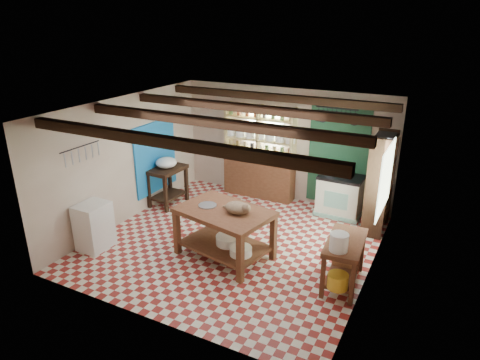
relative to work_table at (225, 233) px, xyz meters
The scene contains 30 objects.
floor 0.68m from the work_table, 98.42° to the left, with size 5.00×5.00×0.02m, color maroon.
ceiling 2.20m from the work_table, 98.42° to the left, with size 5.00×5.00×0.02m, color #4A4A4F.
wall_back 3.11m from the work_table, 91.40° to the left, with size 5.00×0.04×2.60m, color beige.
wall_front 2.18m from the work_table, 92.10° to the right, with size 5.00×0.04×2.60m, color beige.
wall_left 2.75m from the work_table, 169.08° to the left, with size 0.04×5.00×2.60m, color beige.
wall_right 2.62m from the work_table, 11.57° to the left, with size 0.04×5.00×2.60m, color beige.
ceiling_beams 2.09m from the work_table, 98.42° to the left, with size 5.00×3.80×0.15m, color black.
blue_wall_patch 2.97m from the work_table, 151.23° to the left, with size 0.04×1.40×1.60m, color blue.
green_wall_patch 3.29m from the work_table, 68.37° to the left, with size 1.30×0.04×2.30m, color #1D492F.
window_back 3.28m from the work_table, 100.91° to the left, with size 0.90×0.02×0.80m, color silver.
window_right 2.99m from the work_table, 31.88° to the left, with size 0.02×1.30×1.20m, color silver.
utensil_rail 2.93m from the work_table, 164.36° to the right, with size 0.06×0.90×0.28m, color black.
pot_rack 3.29m from the work_table, 65.20° to the left, with size 0.86×0.12×0.36m, color black.
shelving_unit 2.95m from the work_table, 102.52° to the left, with size 1.70×0.34×2.20m, color tan.
tall_rack 3.23m from the work_table, 46.15° to the left, with size 0.40×0.86×2.00m, color black.
work_table is the anchor object (origin of this frame).
stove 2.98m from the work_table, 62.67° to the left, with size 0.92×0.62×0.90m, color silver.
prep_table 2.68m from the work_table, 148.06° to the left, with size 0.60×0.87×0.88m, color black.
white_cabinet 2.44m from the work_table, 159.97° to the right, with size 0.49×0.59×0.88m, color white.
right_counter 2.11m from the work_table, ahead, with size 0.55×1.10×0.79m, color brown.
cat 0.61m from the work_table, ahead, with size 0.44×0.33×0.20m, color #947356.
steel_tray 0.58m from the work_table, behind, with size 0.32×0.32×0.02m, color #A9AAB1.
basin_large 0.15m from the work_table, 33.38° to the left, with size 0.46×0.46×0.16m, color white.
basin_small 0.48m from the work_table, 24.15° to the right, with size 0.39×0.39×0.14m, color white.
kettle_left 2.93m from the work_table, 67.13° to the left, with size 0.22×0.22×0.25m, color #A9AAB1.
kettle_right 3.07m from the work_table, 60.97° to the left, with size 0.17×0.17×0.21m, color black.
enamel_bowl 2.73m from the work_table, 148.06° to the left, with size 0.47×0.47×0.24m, color white.
white_bucket 2.15m from the work_table, ahead, with size 0.28×0.28×0.28m, color white.
wicker_basket 2.13m from the work_table, 11.27° to the left, with size 0.40×0.32×0.28m, color #B07347.
yellow_tub 2.17m from the work_table, ahead, with size 0.32×0.32×0.23m, color gold.
Camera 1 is at (3.40, -6.37, 4.06)m, focal length 32.00 mm.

